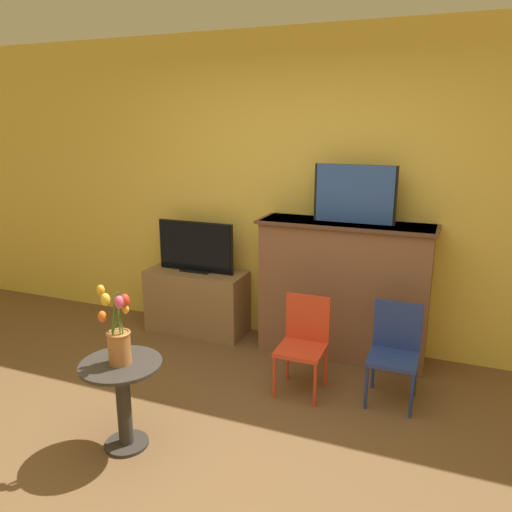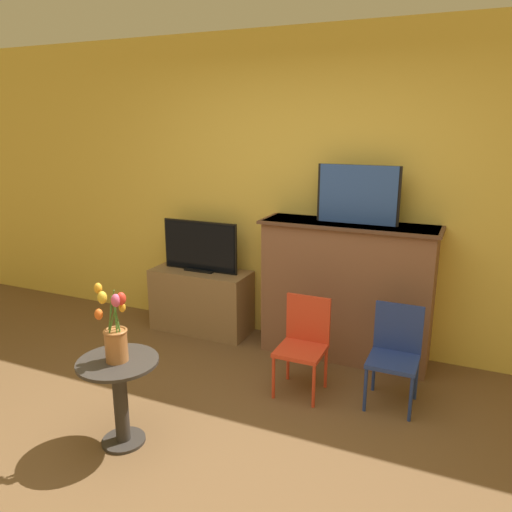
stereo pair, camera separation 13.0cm
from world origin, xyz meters
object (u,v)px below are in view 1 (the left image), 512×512
(chair_blue, at_px, (395,347))
(chair_red, at_px, (304,339))
(vase_tulips, at_px, (118,336))
(painting, at_px, (355,194))
(tv_monitor, at_px, (195,248))

(chair_blue, bearing_deg, chair_red, -171.06)
(chair_red, height_order, vase_tulips, vase_tulips)
(painting, distance_m, chair_red, 1.22)
(painting, bearing_deg, vase_tulips, -119.89)
(painting, height_order, chair_blue, painting)
(chair_blue, xyz_separation_m, vase_tulips, (-1.46, -1.18, 0.34))
(vase_tulips, bearing_deg, chair_red, 52.82)
(vase_tulips, bearing_deg, painting, 60.11)
(tv_monitor, bearing_deg, chair_blue, -16.48)
(painting, bearing_deg, chair_blue, -52.27)
(tv_monitor, height_order, chair_blue, tv_monitor)
(chair_red, bearing_deg, vase_tulips, -127.18)
(tv_monitor, relative_size, vase_tulips, 1.58)
(tv_monitor, relative_size, chair_blue, 1.06)
(tv_monitor, bearing_deg, chair_red, -27.89)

